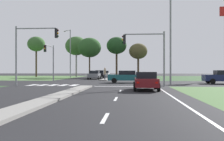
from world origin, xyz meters
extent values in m
plane|color=black|center=(0.00, 30.00, 0.00)|extent=(200.00, 200.00, 0.00)
cube|color=gray|center=(0.00, 11.00, 0.07)|extent=(1.20, 22.00, 0.14)
cube|color=gray|center=(0.00, 55.00, 0.07)|extent=(1.20, 36.00, 0.14)
cube|color=silver|center=(3.50, 5.38, 0.01)|extent=(0.14, 2.00, 0.01)
cube|color=silver|center=(3.50, 11.38, 0.01)|extent=(0.14, 2.00, 0.01)
cube|color=silver|center=(3.50, 17.38, 0.01)|extent=(0.14, 2.00, 0.01)
cube|color=silver|center=(6.85, 12.00, 0.01)|extent=(0.14, 24.00, 0.01)
cube|color=silver|center=(3.80, 23.00, 0.01)|extent=(6.40, 0.50, 0.01)
cube|color=silver|center=(-6.40, 24.80, 0.01)|extent=(0.70, 2.80, 0.01)
cube|color=silver|center=(-5.25, 24.80, 0.01)|extent=(0.70, 2.80, 0.01)
cube|color=silver|center=(-4.10, 24.80, 0.01)|extent=(0.70, 2.80, 0.01)
cube|color=silver|center=(-2.95, 24.80, 0.01)|extent=(0.70, 2.80, 0.01)
cube|color=silver|center=(-1.80, 24.80, 0.01)|extent=(0.70, 2.80, 0.01)
cube|color=#19565B|center=(3.63, 30.85, 0.68)|extent=(4.59, 1.73, 0.72)
cube|color=black|center=(3.78, 30.85, 1.30)|extent=(2.11, 1.53, 0.52)
cube|color=red|center=(5.95, 30.19, 0.75)|extent=(0.04, 0.20, 0.14)
cube|color=red|center=(5.95, 31.51, 0.75)|extent=(0.04, 0.20, 0.14)
cylinder|color=black|center=(2.16, 29.98, 0.32)|extent=(0.64, 0.22, 0.64)
cylinder|color=black|center=(2.16, 31.72, 0.32)|extent=(0.64, 0.22, 0.64)
cylinder|color=black|center=(5.10, 29.98, 0.32)|extent=(0.64, 0.22, 0.64)
cylinder|color=black|center=(5.10, 31.72, 0.32)|extent=(0.64, 0.22, 0.64)
cube|color=#161E47|center=(15.23, 29.26, 0.70)|extent=(4.52, 1.84, 0.77)
cube|color=black|center=(15.38, 29.26, 1.35)|extent=(2.08, 1.62, 0.52)
cylinder|color=black|center=(13.78, 28.33, 0.32)|extent=(0.64, 0.22, 0.64)
cylinder|color=black|center=(13.78, 30.18, 0.32)|extent=(0.64, 0.22, 0.64)
cube|color=slate|center=(-2.33, 44.04, 0.67)|extent=(1.85, 4.17, 0.71)
cube|color=black|center=(-2.33, 44.19, 1.29)|extent=(1.63, 1.92, 0.52)
cube|color=red|center=(-1.63, 46.15, 0.74)|extent=(0.20, 0.04, 0.14)
cube|color=red|center=(-3.03, 46.15, 0.74)|extent=(0.20, 0.04, 0.14)
cylinder|color=black|center=(-1.40, 42.71, 0.32)|extent=(0.22, 0.64, 0.64)
cylinder|color=black|center=(-3.25, 42.71, 0.32)|extent=(0.22, 0.64, 0.64)
cylinder|color=black|center=(-1.40, 45.38, 0.32)|extent=(0.22, 0.64, 0.64)
cylinder|color=black|center=(-3.25, 45.38, 0.32)|extent=(0.22, 0.64, 0.64)
cube|color=silver|center=(-2.21, 63.25, 0.64)|extent=(1.76, 4.16, 0.63)
cube|color=black|center=(-2.21, 63.40, 1.21)|extent=(1.55, 1.91, 0.52)
cube|color=red|center=(-1.54, 65.35, 0.70)|extent=(0.20, 0.04, 0.14)
cube|color=red|center=(-2.88, 65.35, 0.70)|extent=(0.20, 0.04, 0.14)
cylinder|color=black|center=(-1.33, 61.92, 0.32)|extent=(0.22, 0.64, 0.64)
cylinder|color=black|center=(-3.09, 61.92, 0.32)|extent=(0.22, 0.64, 0.64)
cylinder|color=black|center=(-1.33, 64.58, 0.32)|extent=(0.22, 0.64, 0.64)
cylinder|color=black|center=(-3.09, 64.58, 0.32)|extent=(0.22, 0.64, 0.64)
cube|color=maroon|center=(5.53, 18.26, 0.64)|extent=(1.78, 4.44, 0.64)
cube|color=black|center=(5.53, 18.11, 1.22)|extent=(1.57, 2.04, 0.52)
cube|color=red|center=(4.85, 16.03, 0.70)|extent=(0.20, 0.04, 0.14)
cube|color=red|center=(6.20, 16.03, 0.70)|extent=(0.20, 0.04, 0.14)
cylinder|color=black|center=(4.63, 19.68, 0.32)|extent=(0.22, 0.64, 0.64)
cylinder|color=black|center=(6.42, 19.68, 0.32)|extent=(0.22, 0.64, 0.64)
cylinder|color=black|center=(4.63, 16.85, 0.32)|extent=(0.22, 0.64, 0.64)
cylinder|color=black|center=(6.42, 16.85, 0.32)|extent=(0.22, 0.64, 0.64)
cube|color=black|center=(-2.32, 52.32, 0.70)|extent=(1.85, 4.40, 0.76)
cube|color=black|center=(-2.32, 52.47, 1.34)|extent=(1.63, 2.02, 0.52)
cube|color=red|center=(-1.62, 54.54, 0.78)|extent=(0.20, 0.04, 0.14)
cube|color=red|center=(-3.02, 54.54, 0.78)|extent=(0.20, 0.04, 0.14)
cylinder|color=black|center=(-1.39, 50.92, 0.32)|extent=(0.22, 0.64, 0.64)
cylinder|color=black|center=(-3.25, 50.92, 0.32)|extent=(0.22, 0.64, 0.64)
cylinder|color=black|center=(-1.39, 53.73, 0.32)|extent=(0.22, 0.64, 0.64)
cylinder|color=black|center=(-3.25, 53.73, 0.32)|extent=(0.22, 0.64, 0.64)
cylinder|color=gray|center=(7.60, 23.40, 2.74)|extent=(0.18, 0.18, 5.49)
cylinder|color=gray|center=(5.63, 23.40, 5.24)|extent=(3.95, 0.12, 0.12)
cube|color=black|center=(3.65, 23.40, 4.71)|extent=(0.26, 0.32, 0.95)
sphere|color=#360503|center=(3.49, 23.40, 5.01)|extent=(0.20, 0.20, 0.20)
sphere|color=orange|center=(3.49, 23.40, 4.71)|extent=(0.20, 0.20, 0.20)
sphere|color=black|center=(3.49, 23.40, 4.41)|extent=(0.20, 0.20, 0.20)
cylinder|color=gray|center=(-7.60, 23.40, 3.10)|extent=(0.18, 0.18, 6.19)
cylinder|color=gray|center=(-5.47, 23.40, 5.94)|extent=(4.25, 0.12, 0.12)
cube|color=black|center=(-3.35, 23.40, 5.42)|extent=(0.26, 0.32, 0.95)
sphere|color=#360503|center=(-3.19, 23.40, 5.72)|extent=(0.20, 0.20, 0.20)
sphere|color=orange|center=(-3.19, 23.40, 5.42)|extent=(0.20, 0.20, 0.20)
sphere|color=black|center=(-3.19, 23.40, 5.12)|extent=(0.20, 0.20, 0.20)
cylinder|color=gray|center=(-7.60, 36.60, 2.70)|extent=(0.18, 0.18, 5.40)
cylinder|color=gray|center=(-7.60, 34.64, 5.15)|extent=(0.12, 3.91, 0.12)
cube|color=black|center=(-7.60, 32.69, 4.62)|extent=(0.32, 0.26, 0.95)
sphere|color=#360503|center=(-7.60, 32.53, 4.92)|extent=(0.20, 0.20, 0.20)
sphere|color=orange|center=(-7.60, 32.53, 4.62)|extent=(0.20, 0.20, 0.20)
sphere|color=black|center=(-7.60, 32.53, 4.32)|extent=(0.20, 0.20, 0.20)
cylinder|color=gray|center=(8.70, 26.66, 5.39)|extent=(0.20, 0.20, 10.78)
cylinder|color=gray|center=(-8.70, 52.60, 5.12)|extent=(0.20, 0.20, 10.24)
cylinder|color=gray|center=(-9.42, 53.08, 10.14)|extent=(1.50, 1.05, 0.10)
ellipsoid|color=#B2B2A8|center=(-10.14, 53.56, 10.04)|extent=(0.56, 0.28, 0.20)
cylinder|color=gray|center=(-8.70, 58.93, 4.28)|extent=(0.20, 0.20, 8.56)
cylinder|color=gray|center=(-7.69, 58.71, 8.46)|extent=(2.03, 0.52, 0.10)
ellipsoid|color=#B2B2A8|center=(-6.69, 58.50, 8.36)|extent=(0.56, 0.28, 0.20)
cylinder|color=#232833|center=(0.18, 38.14, 0.54)|extent=(0.16, 0.16, 0.81)
cylinder|color=#9E8966|center=(0.18, 38.14, 1.37)|extent=(0.34, 0.34, 0.85)
sphere|color=tan|center=(0.18, 38.14, 1.91)|extent=(0.24, 0.24, 0.24)
torus|color=yellow|center=(19.97, 43.87, 11.74)|extent=(0.96, 0.16, 0.96)
cylinder|color=#423323|center=(-18.71, 59.67, 3.41)|extent=(0.41, 0.41, 6.81)
ellipsoid|color=#38602D|center=(-18.71, 59.67, 7.97)|extent=(4.22, 4.22, 3.58)
cylinder|color=#423323|center=(-8.92, 59.84, 3.00)|extent=(0.33, 0.33, 6.01)
ellipsoid|color=#38602D|center=(-8.92, 59.84, 7.46)|extent=(5.28, 5.28, 4.49)
cylinder|color=#423323|center=(-4.90, 54.74, 2.60)|extent=(0.30, 0.30, 5.21)
ellipsoid|color=#285123|center=(-4.90, 54.74, 6.60)|extent=(5.07, 5.07, 4.31)
cylinder|color=#423323|center=(0.83, 58.83, 3.05)|extent=(0.45, 0.45, 6.10)
ellipsoid|color=#1E421E|center=(0.83, 58.83, 7.39)|extent=(4.67, 4.67, 3.97)
cylinder|color=#423323|center=(5.83, 57.83, 2.41)|extent=(0.45, 0.45, 4.81)
ellipsoid|color=#4C4728|center=(5.83, 57.83, 5.97)|extent=(4.19, 4.19, 3.56)
camera|label=1|loc=(4.40, -3.59, 1.61)|focal=42.99mm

